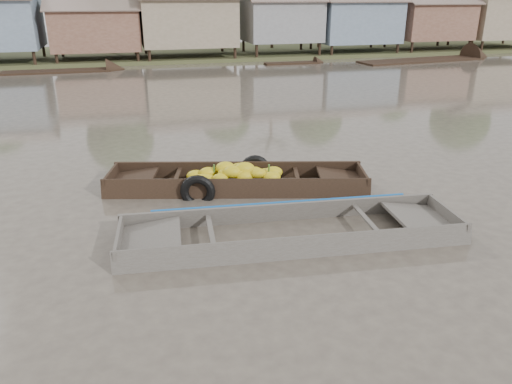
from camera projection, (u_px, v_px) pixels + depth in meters
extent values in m
plane|color=#4B4239|center=(260.00, 250.00, 9.54)|extent=(120.00, 120.00, 0.00)
cube|color=#384723|center=(152.00, 55.00, 39.18)|extent=(120.00, 12.00, 0.50)
cube|color=brown|center=(96.00, 29.00, 34.33)|extent=(5.80, 4.60, 2.70)
cube|color=brown|center=(92.00, 2.00, 32.54)|extent=(6.20, 2.67, 1.14)
cube|color=brown|center=(94.00, 1.00, 34.77)|extent=(6.20, 2.67, 1.14)
cube|color=#84735B|center=(187.00, 21.00, 35.63)|extent=(6.50, 5.30, 3.30)
cube|color=gray|center=(281.00, 21.00, 37.28)|extent=(5.40, 4.70, 2.90)
cube|color=slate|center=(354.00, 21.00, 38.72)|extent=(6.00, 5.00, 3.10)
cube|color=brown|center=(428.00, 21.00, 40.26)|extent=(5.70, 4.90, 2.80)
cube|color=#84735B|center=(498.00, 16.00, 41.68)|extent=(6.30, 5.10, 3.40)
cylinder|color=#473323|center=(108.00, 13.00, 37.30)|extent=(0.28, 0.28, 6.30)
cylinder|color=#473323|center=(223.00, 18.00, 40.50)|extent=(0.28, 0.28, 5.25)
cylinder|color=#473323|center=(320.00, 15.00, 41.40)|extent=(0.28, 0.28, 5.60)
cylinder|color=#473323|center=(400.00, 20.00, 44.36)|extent=(0.28, 0.28, 4.55)
cylinder|color=#473323|center=(477.00, 7.00, 44.71)|extent=(0.28, 0.28, 6.65)
cylinder|color=#473323|center=(272.00, 0.00, 40.47)|extent=(0.24, 0.24, 8.00)
cube|color=black|center=(237.00, 190.00, 12.63)|extent=(6.41, 2.69, 0.08)
cube|color=black|center=(238.00, 172.00, 13.17)|extent=(6.29, 1.71, 0.59)
cube|color=black|center=(236.00, 191.00, 11.90)|extent=(6.29, 1.71, 0.59)
cube|color=black|center=(362.00, 180.00, 12.57)|extent=(0.40, 1.37, 0.56)
cube|color=black|center=(340.00, 178.00, 12.53)|extent=(1.35, 1.43, 0.21)
cube|color=black|center=(112.00, 181.00, 12.51)|extent=(0.40, 1.37, 0.56)
cube|color=black|center=(133.00, 179.00, 12.49)|extent=(1.35, 1.43, 0.21)
cube|color=black|center=(177.00, 177.00, 12.48)|extent=(0.42, 1.33, 0.05)
cube|color=black|center=(297.00, 176.00, 12.51)|extent=(0.42, 1.33, 0.05)
ellipsoid|color=gold|center=(195.00, 181.00, 12.47)|extent=(0.45, 0.36, 0.25)
ellipsoid|color=gold|center=(258.00, 173.00, 12.27)|extent=(0.46, 0.37, 0.25)
ellipsoid|color=gold|center=(227.00, 173.00, 12.36)|extent=(0.55, 0.44, 0.30)
ellipsoid|color=gold|center=(235.00, 170.00, 12.58)|extent=(0.56, 0.45, 0.30)
ellipsoid|color=gold|center=(208.00, 172.00, 12.52)|extent=(0.50, 0.40, 0.27)
ellipsoid|color=gold|center=(203.00, 180.00, 12.29)|extent=(0.59, 0.47, 0.32)
ellipsoid|color=gold|center=(266.00, 173.00, 12.81)|extent=(0.51, 0.41, 0.28)
ellipsoid|color=gold|center=(273.00, 172.00, 12.72)|extent=(0.57, 0.46, 0.31)
ellipsoid|color=gold|center=(225.00, 168.00, 12.46)|extent=(0.56, 0.45, 0.30)
ellipsoid|color=gold|center=(241.00, 184.00, 12.16)|extent=(0.47, 0.38, 0.26)
ellipsoid|color=gold|center=(238.00, 168.00, 12.51)|extent=(0.45, 0.36, 0.24)
ellipsoid|color=gold|center=(207.00, 180.00, 12.27)|extent=(0.52, 0.42, 0.28)
ellipsoid|color=gold|center=(231.00, 171.00, 12.74)|extent=(0.48, 0.38, 0.26)
ellipsoid|color=gold|center=(206.00, 184.00, 12.21)|extent=(0.57, 0.46, 0.31)
ellipsoid|color=gold|center=(271.00, 177.00, 12.34)|extent=(0.54, 0.43, 0.29)
ellipsoid|color=gold|center=(196.00, 187.00, 12.18)|extent=(0.47, 0.37, 0.25)
ellipsoid|color=gold|center=(250.00, 171.00, 12.90)|extent=(0.49, 0.39, 0.26)
ellipsoid|color=gold|center=(240.00, 173.00, 12.34)|extent=(0.52, 0.42, 0.28)
ellipsoid|color=gold|center=(196.00, 176.00, 12.63)|extent=(0.54, 0.43, 0.29)
ellipsoid|color=gold|center=(220.00, 178.00, 12.18)|extent=(0.45, 0.36, 0.24)
ellipsoid|color=gold|center=(230.00, 171.00, 12.67)|extent=(0.52, 0.42, 0.28)
ellipsoid|color=gold|center=(227.00, 171.00, 12.59)|extent=(0.52, 0.42, 0.28)
ellipsoid|color=gold|center=(281.00, 185.00, 12.17)|extent=(0.49, 0.39, 0.26)
ellipsoid|color=gold|center=(245.00, 177.00, 12.28)|extent=(0.51, 0.41, 0.28)
ellipsoid|color=gold|center=(244.00, 169.00, 12.38)|extent=(0.60, 0.48, 0.32)
ellipsoid|color=gold|center=(225.00, 169.00, 12.77)|extent=(0.46, 0.37, 0.25)
ellipsoid|color=gold|center=(232.00, 172.00, 12.26)|extent=(0.56, 0.45, 0.30)
ellipsoid|color=gold|center=(204.00, 183.00, 12.20)|extent=(0.58, 0.46, 0.31)
ellipsoid|color=gold|center=(253.00, 172.00, 12.39)|extent=(0.54, 0.43, 0.29)
cylinder|color=#3F6626|center=(214.00, 169.00, 12.41)|extent=(0.05, 0.05, 0.21)
cylinder|color=#3F6626|center=(246.00, 168.00, 12.42)|extent=(0.05, 0.05, 0.21)
cylinder|color=#3F6626|center=(269.00, 168.00, 12.42)|extent=(0.05, 0.05, 0.21)
torus|color=black|center=(255.00, 170.00, 13.25)|extent=(0.84, 0.40, 0.82)
torus|color=black|center=(198.00, 192.00, 11.80)|extent=(0.86, 0.40, 0.84)
cube|color=#45403A|center=(291.00, 241.00, 10.05)|extent=(6.78, 2.00, 0.08)
cube|color=#45403A|center=(282.00, 214.00, 10.71)|extent=(6.81, 0.74, 0.55)
cube|color=#45403A|center=(301.00, 250.00, 9.21)|extent=(6.81, 0.74, 0.55)
cube|color=#45403A|center=(446.00, 219.00, 10.48)|extent=(0.20, 1.67, 0.52)
cube|color=#45403A|center=(420.00, 218.00, 10.36)|extent=(1.28, 1.53, 0.22)
cube|color=#45403A|center=(119.00, 244.00, 9.44)|extent=(0.20, 1.67, 0.52)
cube|color=#45403A|center=(150.00, 239.00, 9.51)|extent=(1.28, 1.53, 0.22)
cube|color=#45403A|center=(211.00, 232.00, 9.67)|extent=(0.24, 1.60, 0.05)
cube|color=#45403A|center=(367.00, 220.00, 10.17)|extent=(0.24, 1.60, 0.05)
cube|color=#665E54|center=(291.00, 240.00, 10.03)|extent=(5.18, 1.74, 0.02)
cube|color=#0F4F9A|center=(282.00, 204.00, 10.68)|extent=(5.50, 0.55, 0.14)
torus|color=olive|center=(404.00, 236.00, 10.13)|extent=(0.38, 0.38, 0.05)
torus|color=olive|center=(404.00, 234.00, 10.12)|extent=(0.31, 0.31, 0.05)
cube|color=black|center=(57.00, 73.00, 30.69)|extent=(6.40, 1.46, 0.35)
cube|color=black|center=(291.00, 65.00, 34.26)|extent=(3.73, 0.83, 0.35)
cube|color=black|center=(421.00, 62.00, 35.69)|extent=(9.82, 3.34, 0.35)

